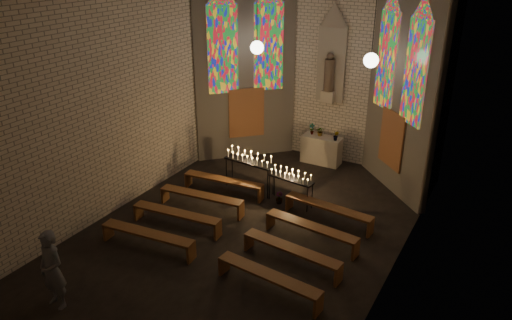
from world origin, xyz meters
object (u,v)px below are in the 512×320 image
Objects in this scene: votive_stand_left at (249,159)px; visitor at (52,270)px; altar at (321,150)px; aisle_flower_pot at (279,198)px; votive_stand_right at (291,177)px.

votive_stand_left is 6.94m from visitor.
votive_stand_left reaches higher than altar.
votive_stand_left reaches higher than aisle_flower_pot.
aisle_flower_pot is at bearing 75.20° from visitor.
votive_stand_right is at bearing 26.82° from aisle_flower_pot.
altar is at bearing 74.13° from votive_stand_left.
votive_stand_left is (-1.18, -3.13, 0.58)m from altar.
visitor is (-2.07, -10.01, 0.43)m from altar.
aisle_flower_pot is 0.22× the size of votive_stand_left.
altar is 3.36m from votive_stand_right.
altar is 0.81× the size of votive_stand_left.
altar is 0.75× the size of visitor.
aisle_flower_pot is 0.80m from votive_stand_right.
altar is 3.39m from votive_stand_left.
votive_stand_left is at bearing -110.59° from altar.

